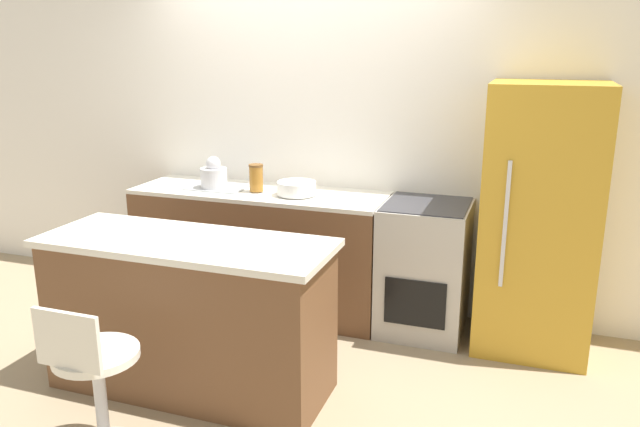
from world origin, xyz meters
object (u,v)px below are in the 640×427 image
(oven_range, at_px, (424,268))
(stool_chair, at_px, (95,383))
(kettle, at_px, (214,175))
(refrigerator, at_px, (539,221))
(mixing_bowl, at_px, (296,188))

(oven_range, distance_m, stool_chair, 2.31)
(kettle, bearing_deg, stool_chair, -78.96)
(stool_chair, bearing_deg, refrigerator, 44.83)
(stool_chair, bearing_deg, kettle, 101.04)
(refrigerator, relative_size, mixing_bowl, 6.23)
(refrigerator, bearing_deg, stool_chair, -135.17)
(stool_chair, xyz_separation_m, kettle, (-0.37, 1.91, 0.61))
(stool_chair, height_order, mixing_bowl, mixing_bowl)
(kettle, relative_size, mixing_bowl, 0.85)
(oven_range, xyz_separation_m, kettle, (-1.61, -0.04, 0.56))
(mixing_bowl, bearing_deg, oven_range, 2.55)
(oven_range, relative_size, kettle, 3.89)
(oven_range, relative_size, mixing_bowl, 3.29)
(stool_chair, relative_size, kettle, 3.52)
(kettle, bearing_deg, refrigerator, 0.85)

